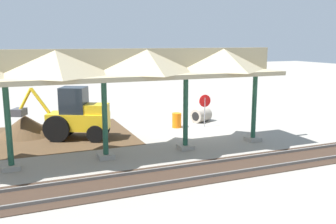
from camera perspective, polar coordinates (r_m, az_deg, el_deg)
ground_plane at (r=22.50m, az=3.61°, el=-2.67°), size 120.00×120.00×0.00m
dirt_work_zone at (r=21.75m, az=-17.24°, el=-3.60°), size 8.64×7.00×0.01m
platform_canopy at (r=16.49m, az=-9.86°, el=6.96°), size 16.99×3.20×4.90m
rail_tracks at (r=16.84m, az=13.92°, el=-7.52°), size 60.00×2.58×0.15m
stop_sign at (r=22.95m, az=5.64°, el=1.22°), size 0.76×0.06×2.01m
backhoe at (r=20.68m, az=-13.91°, el=-0.57°), size 5.11×3.37×2.82m
dirt_mound at (r=22.68m, az=-20.80°, el=-3.26°), size 6.19×6.19×2.25m
concrete_pipe at (r=24.58m, az=5.08°, el=-0.48°), size 1.45×1.30×0.88m
traffic_barrel at (r=22.86m, az=1.34°, el=-1.28°), size 0.56×0.56×0.90m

